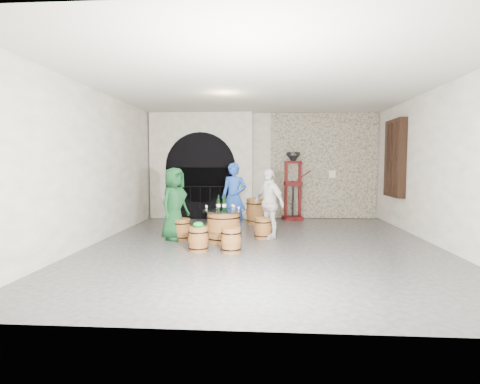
# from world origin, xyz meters

# --- Properties ---
(ground) EXTENTS (8.00, 8.00, 0.00)m
(ground) POSITION_xyz_m (0.00, 0.00, 0.00)
(ground) COLOR #2D2D30
(ground) RESTS_ON ground
(wall_back) EXTENTS (8.00, 0.00, 8.00)m
(wall_back) POSITION_xyz_m (0.00, 4.00, 1.60)
(wall_back) COLOR silver
(wall_back) RESTS_ON ground
(wall_front) EXTENTS (8.00, 0.00, 8.00)m
(wall_front) POSITION_xyz_m (0.00, -4.00, 1.60)
(wall_front) COLOR silver
(wall_front) RESTS_ON ground
(wall_left) EXTENTS (0.00, 8.00, 8.00)m
(wall_left) POSITION_xyz_m (-3.50, 0.00, 1.60)
(wall_left) COLOR silver
(wall_left) RESTS_ON ground
(wall_right) EXTENTS (0.00, 8.00, 8.00)m
(wall_right) POSITION_xyz_m (3.50, 0.00, 1.60)
(wall_right) COLOR silver
(wall_right) RESTS_ON ground
(ceiling) EXTENTS (8.00, 8.00, 0.00)m
(ceiling) POSITION_xyz_m (0.00, 0.00, 3.20)
(ceiling) COLOR beige
(ceiling) RESTS_ON wall_back
(stone_facing_panel) EXTENTS (3.20, 0.12, 3.18)m
(stone_facing_panel) POSITION_xyz_m (1.80, 3.94, 1.60)
(stone_facing_panel) COLOR #B1A38D
(stone_facing_panel) RESTS_ON ground
(arched_opening) EXTENTS (3.10, 0.60, 3.19)m
(arched_opening) POSITION_xyz_m (-1.90, 3.74, 1.58)
(arched_opening) COLOR silver
(arched_opening) RESTS_ON ground
(shuttered_window) EXTENTS (0.23, 1.10, 2.00)m
(shuttered_window) POSITION_xyz_m (3.38, 2.40, 1.80)
(shuttered_window) COLOR black
(shuttered_window) RESTS_ON wall_right
(barrel_table) EXTENTS (0.88, 0.88, 0.68)m
(barrel_table) POSITION_xyz_m (-0.85, 0.22, 0.34)
(barrel_table) COLOR brown
(barrel_table) RESTS_ON ground
(barrel_stool_left) EXTENTS (0.39, 0.39, 0.46)m
(barrel_stool_left) POSITION_xyz_m (-1.78, 0.39, 0.23)
(barrel_stool_left) COLOR brown
(barrel_stool_left) RESTS_ON ground
(barrel_stool_far) EXTENTS (0.39, 0.39, 0.46)m
(barrel_stool_far) POSITION_xyz_m (-0.74, 1.16, 0.23)
(barrel_stool_far) COLOR brown
(barrel_stool_far) RESTS_ON ground
(barrel_stool_right) EXTENTS (0.39, 0.39, 0.46)m
(barrel_stool_right) POSITION_xyz_m (-0.01, 0.67, 0.23)
(barrel_stool_right) COLOR brown
(barrel_stool_right) RESTS_ON ground
(barrel_stool_near_right) EXTENTS (0.39, 0.39, 0.46)m
(barrel_stool_near_right) POSITION_xyz_m (-0.60, -0.70, 0.23)
(barrel_stool_near_right) COLOR brown
(barrel_stool_near_right) RESTS_ON ground
(barrel_stool_near_left) EXTENTS (0.39, 0.39, 0.46)m
(barrel_stool_near_left) POSITION_xyz_m (-1.23, -0.65, 0.23)
(barrel_stool_near_left) COLOR brown
(barrel_stool_near_left) RESTS_ON ground
(green_cap) EXTENTS (0.24, 0.20, 0.11)m
(green_cap) POSITION_xyz_m (-1.23, -0.65, 0.51)
(green_cap) COLOR #0B8327
(green_cap) RESTS_ON barrel_stool_near_left
(person_green) EXTENTS (0.78, 0.91, 1.58)m
(person_green) POSITION_xyz_m (-1.94, 0.42, 0.79)
(person_green) COLOR #113F1E
(person_green) RESTS_ON ground
(person_blue) EXTENTS (0.68, 0.51, 1.69)m
(person_blue) POSITION_xyz_m (-0.71, 1.36, 0.84)
(person_blue) COLOR navy
(person_blue) RESTS_ON ground
(person_white) EXTENTS (0.88, 0.93, 1.54)m
(person_white) POSITION_xyz_m (0.11, 0.73, 0.77)
(person_white) COLOR white
(person_white) RESTS_ON ground
(wine_bottle_left) EXTENTS (0.08, 0.08, 0.32)m
(wine_bottle_left) POSITION_xyz_m (-0.94, 0.19, 0.81)
(wine_bottle_left) COLOR black
(wine_bottle_left) RESTS_ON barrel_table
(wine_bottle_center) EXTENTS (0.08, 0.08, 0.32)m
(wine_bottle_center) POSITION_xyz_m (-0.83, 0.17, 0.81)
(wine_bottle_center) COLOR black
(wine_bottle_center) RESTS_ON barrel_table
(wine_bottle_right) EXTENTS (0.08, 0.08, 0.32)m
(wine_bottle_right) POSITION_xyz_m (-0.84, 0.35, 0.81)
(wine_bottle_right) COLOR black
(wine_bottle_right) RESTS_ON barrel_table
(tasting_glass_a) EXTENTS (0.05, 0.05, 0.10)m
(tasting_glass_a) POSITION_xyz_m (-1.19, 0.16, 0.73)
(tasting_glass_a) COLOR #CB6827
(tasting_glass_a) RESTS_ON barrel_table
(tasting_glass_b) EXTENTS (0.05, 0.05, 0.10)m
(tasting_glass_b) POSITION_xyz_m (-0.62, 0.28, 0.73)
(tasting_glass_b) COLOR #CB6827
(tasting_glass_b) RESTS_ON barrel_table
(tasting_glass_c) EXTENTS (0.05, 0.05, 0.10)m
(tasting_glass_c) POSITION_xyz_m (-1.02, 0.48, 0.73)
(tasting_glass_c) COLOR #CB6827
(tasting_glass_c) RESTS_ON barrel_table
(tasting_glass_d) EXTENTS (0.05, 0.05, 0.10)m
(tasting_glass_d) POSITION_xyz_m (-0.67, 0.45, 0.73)
(tasting_glass_d) COLOR #CB6827
(tasting_glass_d) RESTS_ON barrel_table
(tasting_glass_e) EXTENTS (0.05, 0.05, 0.10)m
(tasting_glass_e) POSITION_xyz_m (-0.50, -0.01, 0.73)
(tasting_glass_e) COLOR #CB6827
(tasting_glass_e) RESTS_ON barrel_table
(tasting_glass_f) EXTENTS (0.05, 0.05, 0.10)m
(tasting_glass_f) POSITION_xyz_m (-1.21, 0.23, 0.73)
(tasting_glass_f) COLOR #CB6827
(tasting_glass_f) RESTS_ON barrel_table
(side_barrel) EXTENTS (0.53, 0.53, 0.70)m
(side_barrel) POSITION_xyz_m (-0.23, 2.68, 0.35)
(side_barrel) COLOR brown
(side_barrel) RESTS_ON ground
(corking_press) EXTENTS (0.85, 0.55, 2.00)m
(corking_press) POSITION_xyz_m (0.85, 3.53, 1.16)
(corking_press) COLOR #500D0D
(corking_press) RESTS_ON ground
(control_box) EXTENTS (0.18, 0.10, 0.22)m
(control_box) POSITION_xyz_m (2.05, 3.86, 1.35)
(control_box) COLOR silver
(control_box) RESTS_ON wall_back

